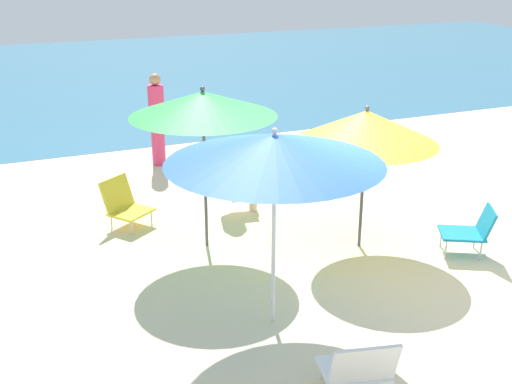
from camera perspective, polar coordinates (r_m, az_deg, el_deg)
The scene contains 10 objects.
ground_plane at distance 7.84m, azimuth 9.66°, elevation -6.63°, with size 40.00×40.00×0.00m, color beige.
sea_water at distance 20.41m, azimuth -11.85°, elevation 10.13°, with size 40.00×16.00×0.01m, color teal.
umbrella_yellow at distance 7.86m, azimuth 9.64°, elevation 5.63°, with size 1.74×1.74×1.82m.
umbrella_green at distance 7.73m, azimuth -4.68°, elevation 7.69°, with size 1.76×1.76×2.04m.
umbrella_blue at distance 5.97m, azimuth 1.63°, elevation 3.78°, with size 2.06×2.06×2.02m.
beach_chair_a at distance 8.37m, azimuth 18.36°, elevation -3.12°, with size 0.74×0.69×0.61m.
beach_chair_b at distance 5.61m, azimuth 9.00°, elevation -15.00°, with size 0.67×0.66×0.62m.
beach_chair_c at distance 8.96m, azimuth -11.50°, elevation -0.97°, with size 0.73×0.74×0.65m.
person_a at distance 11.31m, azimuth -8.68°, elevation 6.35°, with size 0.27×0.27×1.59m.
person_b at distance 9.16m, azimuth -2.03°, elevation 1.07°, with size 0.55×0.38×0.96m.
Camera 1 is at (-3.88, -5.81, 3.54)m, focal length 45.61 mm.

